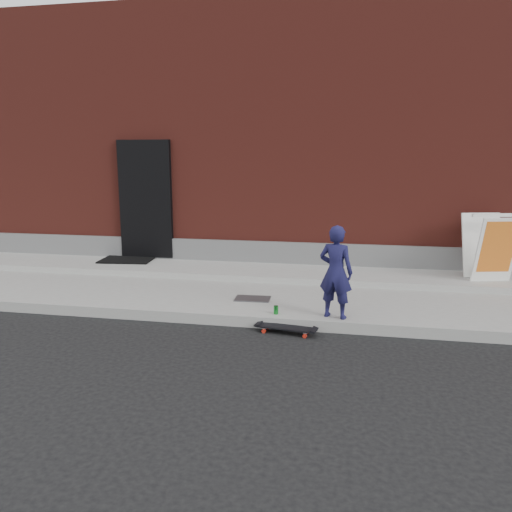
% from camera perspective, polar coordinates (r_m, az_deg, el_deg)
% --- Properties ---
extents(ground, '(80.00, 80.00, 0.00)m').
position_cam_1_polar(ground, '(6.63, -1.25, -8.16)').
color(ground, black).
rests_on(ground, ground).
extents(sidewalk, '(20.00, 3.00, 0.15)m').
position_cam_1_polar(sidewalk, '(8.02, 1.02, -4.16)').
color(sidewalk, gray).
rests_on(sidewalk, ground).
extents(apron, '(20.00, 1.20, 0.10)m').
position_cam_1_polar(apron, '(8.85, 2.04, -1.85)').
color(apron, gray).
rests_on(apron, sidewalk).
extents(building, '(20.00, 8.10, 5.00)m').
position_cam_1_polar(building, '(13.18, 5.30, 12.48)').
color(building, maroon).
rests_on(building, ground).
extents(child, '(0.51, 0.40, 1.21)m').
position_cam_1_polar(child, '(6.48, 9.11, -1.81)').
color(child, '#191845').
rests_on(child, sidewalk).
extents(skateboard, '(0.79, 0.31, 0.09)m').
position_cam_1_polar(skateboard, '(6.41, 3.44, -8.21)').
color(skateboard, '#B62012').
rests_on(skateboard, ground).
extents(pizza_sign, '(0.81, 0.90, 1.07)m').
position_cam_1_polar(pizza_sign, '(8.84, 25.16, 0.95)').
color(pizza_sign, white).
rests_on(pizza_sign, apron).
extents(soda_can, '(0.07, 0.07, 0.11)m').
position_cam_1_polar(soda_can, '(6.68, 2.30, -6.17)').
color(soda_can, '#1B892C').
rests_on(soda_can, sidewalk).
extents(doormat, '(1.04, 0.88, 0.03)m').
position_cam_1_polar(doormat, '(9.94, -14.44, -0.36)').
color(doormat, black).
rests_on(doormat, apron).
extents(utility_plate, '(0.53, 0.35, 0.02)m').
position_cam_1_polar(utility_plate, '(7.36, -0.38, -4.90)').
color(utility_plate, '#505054').
rests_on(utility_plate, sidewalk).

